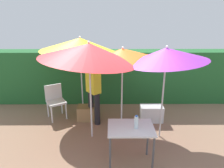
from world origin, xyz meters
TOP-DOWN VIEW (x-y plane):
  - ground_plane at (0.00, 0.00)m, footprint 24.00×24.00m
  - hedge_row at (0.00, 1.94)m, footprint 8.00×0.70m
  - umbrella_rainbow at (0.24, 0.29)m, footprint 1.50×1.49m
  - umbrella_orange at (1.08, -0.19)m, footprint 1.63×1.61m
  - umbrella_yellow at (-0.46, -0.16)m, footprint 2.00×1.97m
  - umbrella_navy at (-0.82, 1.07)m, footprint 2.06×2.05m
  - person_vendor at (-0.45, 0.50)m, footprint 0.41×0.49m
  - chair_plastic at (-1.50, 0.77)m, footprint 0.60×0.60m
  - cooler_box at (1.02, 0.54)m, footprint 0.58×0.32m
  - crate_cardboard at (-0.68, 0.63)m, footprint 0.44×0.35m
  - folding_table at (0.32, -1.09)m, footprint 0.80×0.60m
  - bottle_water at (0.40, -1.12)m, footprint 0.07×0.07m

SIDE VIEW (x-z plane):
  - ground_plane at x=0.00m, z-range 0.00..0.00m
  - crate_cardboard at x=-0.68m, z-range 0.00..0.38m
  - cooler_box at x=1.02m, z-range 0.00..0.42m
  - chair_plastic at x=-1.50m, z-range 0.07..0.96m
  - folding_table at x=0.32m, z-range 0.29..1.07m
  - hedge_row at x=0.00m, z-range 0.00..1.61m
  - bottle_water at x=0.40m, z-range 0.77..1.01m
  - person_vendor at x=-0.45m, z-range -0.01..1.87m
  - umbrella_rainbow at x=0.24m, z-range 0.80..2.79m
  - umbrella_orange at x=1.08m, z-range 0.81..2.93m
  - umbrella_navy at x=-0.82m, z-range 0.82..2.98m
  - umbrella_yellow at x=-0.46m, z-range 0.82..3.04m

